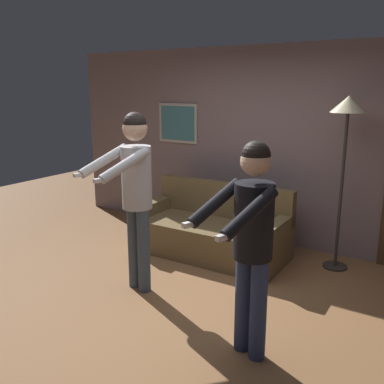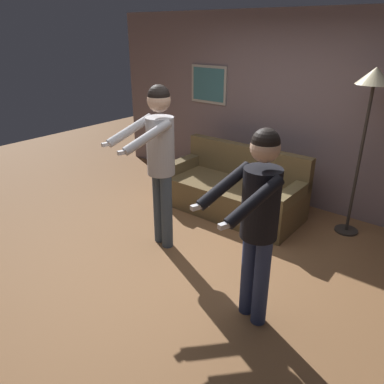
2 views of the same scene
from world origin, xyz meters
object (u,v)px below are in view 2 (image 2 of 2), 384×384
object	(u,v)px
couch	(233,192)
torchiere_lamp	(372,93)
person_standing_right	(258,213)
person_standing_left	(159,152)

from	to	relation	value
couch	torchiere_lamp	distance (m)	2.07
torchiere_lamp	person_standing_right	bearing A→B (deg)	-94.02
person_standing_left	person_standing_right	bearing A→B (deg)	-15.67
couch	person_standing_left	bearing A→B (deg)	-96.90
couch	person_standing_left	size ratio (longest dim) A/B	1.04
person_standing_left	person_standing_right	xyz separation A→B (m)	(1.45, -0.41, -0.11)
torchiere_lamp	person_standing_right	xyz separation A→B (m)	(-0.15, -2.09, -0.68)
couch	torchiere_lamp	xyz separation A→B (m)	(1.45, 0.41, 1.43)
torchiere_lamp	person_standing_right	size ratio (longest dim) A/B	1.16
couch	torchiere_lamp	world-z (taller)	torchiere_lamp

